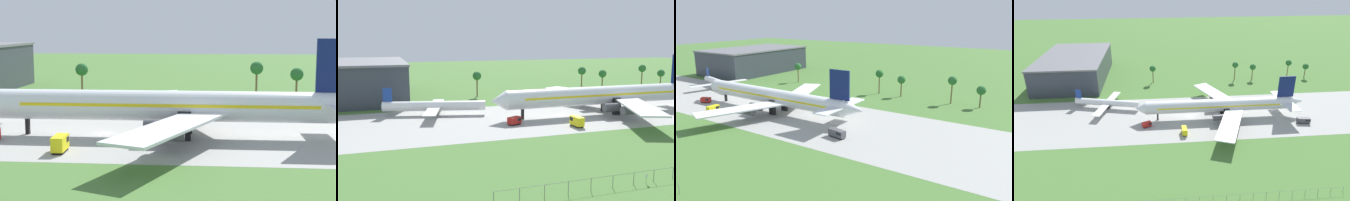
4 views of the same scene
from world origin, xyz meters
The scene contains 5 objects.
ground_plane centered at (0.00, 0.00, 0.00)m, with size 600.00×600.00×0.00m, color #477233.
taxiway_strip centered at (0.00, 0.00, 0.01)m, with size 320.00×44.00×0.02m.
jet_airliner centered at (14.30, -1.56, 5.86)m, with size 76.86×61.76×18.58m.
catering_van centered at (-4.18, -15.24, 1.50)m, with size 2.17×4.70×2.81m.
palm_tree_row centered at (40.93, 46.68, 8.25)m, with size 97.43×3.60×11.48m.
Camera 1 is at (20.84, -96.83, 20.63)m, focal length 55.00 mm.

